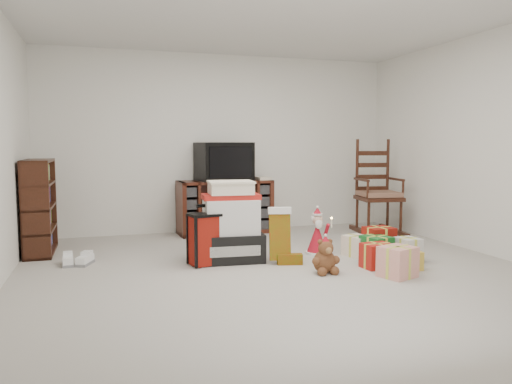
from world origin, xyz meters
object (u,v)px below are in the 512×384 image
at_px(gift_cluster, 386,251).
at_px(crt_television, 224,162).
at_px(rocking_chair, 376,200).
at_px(red_suitcase, 210,239).
at_px(tv_stand, 225,207).
at_px(santa_figurine, 317,236).
at_px(teddy_bear, 325,258).
at_px(mrs_claus_figurine, 238,233).
at_px(sneaker_pair, 76,260).
at_px(bookshelf, 40,208).
at_px(gift_pile, 231,227).

distance_m(gift_cluster, crt_television, 2.67).
bearing_deg(rocking_chair, red_suitcase, -149.13).
height_order(tv_stand, rocking_chair, rocking_chair).
relative_size(santa_figurine, crt_television, 0.69).
bearing_deg(santa_figurine, teddy_bear, -108.97).
bearing_deg(crt_television, mrs_claus_figurine, -104.98).
bearing_deg(rocking_chair, sneaker_pair, -161.92).
relative_size(bookshelf, rocking_chair, 0.78).
bearing_deg(gift_cluster, gift_pile, 158.33).
relative_size(bookshelf, teddy_bear, 3.26).
height_order(rocking_chair, teddy_bear, rocking_chair).
bearing_deg(bookshelf, tv_stand, 14.55).
xyz_separation_m(gift_pile, sneaker_pair, (-1.58, 0.28, -0.32)).
distance_m(tv_stand, gift_pile, 1.65).
bearing_deg(teddy_bear, crt_television, 99.92).
bearing_deg(sneaker_pair, gift_pile, -3.82).
distance_m(tv_stand, santa_figurine, 1.76).
bearing_deg(santa_figurine, red_suitcase, -175.15).
distance_m(gift_pile, gift_cluster, 1.65).
relative_size(rocking_chair, sneaker_pair, 4.15).
height_order(red_suitcase, crt_television, crt_television).
relative_size(rocking_chair, teddy_bear, 4.16).
distance_m(gift_pile, santa_figurine, 1.01).
distance_m(teddy_bear, gift_cluster, 0.80).
height_order(tv_stand, gift_pile, gift_pile).
bearing_deg(rocking_chair, tv_stand, 171.26).
xyz_separation_m(bookshelf, sneaker_pair, (0.41, -0.73, -0.47)).
distance_m(mrs_claus_figurine, gift_cluster, 1.65).
xyz_separation_m(rocking_chair, santa_figurine, (-1.36, -1.03, -0.26)).
distance_m(gift_pile, mrs_claus_figurine, 0.39).
distance_m(santa_figurine, sneaker_pair, 2.60).
relative_size(gift_pile, santa_figurine, 1.55).
bearing_deg(rocking_chair, gift_cluster, -109.98).
relative_size(rocking_chair, crt_television, 1.75).
bearing_deg(sneaker_pair, tv_stand, 41.35).
relative_size(tv_stand, teddy_bear, 4.02).
xyz_separation_m(red_suitcase, mrs_claus_figurine, (0.41, 0.44, -0.04)).
relative_size(sneaker_pair, gift_cluster, 0.29).
bearing_deg(crt_television, santa_figurine, -75.26).
height_order(rocking_chair, santa_figurine, rocking_chair).
bearing_deg(red_suitcase, gift_pile, 10.75).
relative_size(red_suitcase, crt_television, 0.81).
relative_size(bookshelf, crt_television, 1.37).
bearing_deg(mrs_claus_figurine, bookshelf, 162.31).
bearing_deg(crt_television, tv_stand, -14.77).
xyz_separation_m(rocking_chair, crt_television, (-2.05, 0.59, 0.54)).
bearing_deg(bookshelf, red_suitcase, -32.79).
xyz_separation_m(rocking_chair, mrs_claus_figurine, (-2.20, -0.70, -0.24)).
bearing_deg(rocking_chair, crt_television, 171.31).
distance_m(tv_stand, bookshelf, 2.40).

